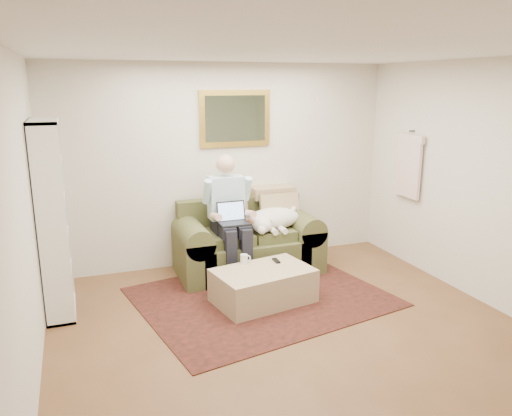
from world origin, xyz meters
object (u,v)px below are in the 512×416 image
sofa (247,247)px  sleeping_dog (274,218)px  laptop (233,217)px  ottoman (263,286)px  seated_man (231,219)px  coffee_mug (244,259)px  bookshelf (53,219)px

sofa → sleeping_dog: sofa is taller
laptop → sleeping_dog: 0.61m
laptop → ottoman: 0.95m
seated_man → coffee_mug: (-0.02, -0.53, -0.33)m
ottoman → sofa: bearing=80.8°
seated_man → laptop: size_ratio=4.33×
bookshelf → sofa: bearing=10.5°
laptop → sofa: bearing=41.0°
sofa → bookshelf: (-2.24, -0.41, 0.69)m
ottoman → coffee_mug: size_ratio=10.36×
bookshelf → ottoman: bearing=-14.8°
sofa → ottoman: bearing=-99.2°
seated_man → coffee_mug: size_ratio=15.03×
sofa → bookshelf: bearing=-169.5°
sofa → ottoman: size_ratio=1.73×
bookshelf → laptop: bearing=5.3°
coffee_mug → laptop: bearing=87.9°
laptop → sleeping_dog: (0.59, 0.14, -0.10)m
sleeping_dog → bookshelf: (-2.56, -0.32, 0.32)m
sleeping_dog → bookshelf: 2.60m
sofa → sleeping_dog: (0.32, -0.09, 0.37)m
seated_man → sleeping_dog: (0.59, 0.07, -0.07)m
sofa → seated_man: 0.54m
seated_man → laptop: 0.08m
sleeping_dog → coffee_mug: sleeping_dog is taller
sofa → coffee_mug: (-0.28, -0.70, 0.12)m
ottoman → coffee_mug: 0.38m
sofa → bookshelf: size_ratio=0.89×
sofa → ottoman: sofa is taller
sleeping_dog → ottoman: sleeping_dog is taller
sleeping_dog → bookshelf: bearing=-172.8°
sofa → bookshelf: 2.38m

